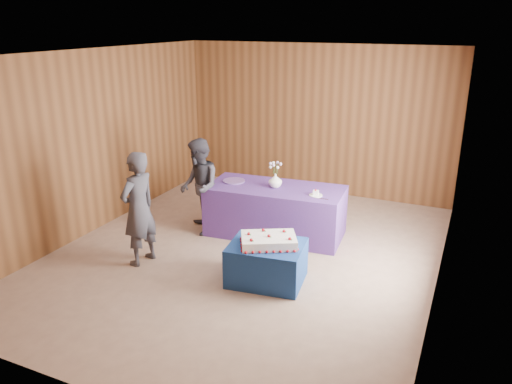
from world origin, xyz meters
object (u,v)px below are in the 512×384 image
Objects in this scene: serving_table at (275,211)px; guest_right at (199,187)px; vase at (275,180)px; cake_table at (267,263)px; sheet_cake at (269,241)px; guest_left at (138,209)px.

guest_right is at bearing -165.16° from serving_table.
guest_right is (-1.07, -0.38, -0.13)m from vase.
cake_table is at bearing -71.70° from vase.
vase reaches higher than sheet_cake.
serving_table reaches higher than cake_table.
guest_right reaches higher than serving_table.
vase is at bearing 100.89° from cake_table.
serving_table is 1.38× the size of guest_right.
sheet_cake is at bearing 19.34° from guest_right.
sheet_cake is 1.50m from vase.
serving_table is (-0.45, 1.38, 0.12)m from cake_table.
vase is 0.14× the size of guest_right.
vase is 1.14m from guest_right.
serving_table is 2.45× the size of sheet_cake.
guest_right is (-1.55, 1.00, 0.16)m from sheet_cake.
guest_right is (0.20, 1.21, -0.04)m from guest_left.
guest_left is (-1.75, -0.20, 0.20)m from sheet_cake.
guest_left is 1.22m from guest_right.
guest_left is (-1.27, -1.59, -0.09)m from vase.
sheet_cake is at bearing -75.65° from serving_table.
vase is at bearing 149.43° from guest_left.
serving_table is 0.48m from vase.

